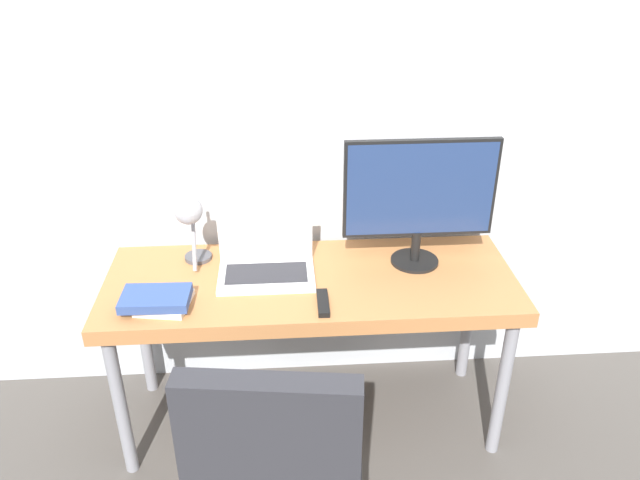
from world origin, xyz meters
TOP-DOWN VIEW (x-y plane):
  - ground_plane at (0.00, 0.00)m, footprint 12.00×12.00m
  - wall_back at (0.00, 0.66)m, footprint 8.00×0.05m
  - desk at (0.00, 0.30)m, footprint 1.58×0.59m
  - laptop at (-0.17, 0.35)m, footprint 0.37×0.25m
  - monitor at (0.42, 0.39)m, footprint 0.59×0.19m
  - desk_lamp at (-0.45, 0.37)m, footprint 0.11×0.23m
  - book_stack at (-0.55, 0.14)m, footprint 0.25×0.20m
  - tv_remote at (0.03, 0.11)m, footprint 0.04×0.16m
  - game_controller at (-0.58, 0.13)m, footprint 0.13×0.11m

SIDE VIEW (x-z plane):
  - ground_plane at x=0.00m, z-range 0.00..0.00m
  - desk at x=0.00m, z-range 0.29..1.01m
  - tv_remote at x=0.03m, z-range 0.72..0.74m
  - game_controller at x=-0.58m, z-range 0.72..0.76m
  - book_stack at x=-0.55m, z-range 0.72..0.78m
  - laptop at x=-0.17m, z-range 0.64..0.90m
  - desk_lamp at x=-0.45m, z-range 0.79..1.12m
  - monitor at x=0.42m, z-range 0.75..1.27m
  - wall_back at x=0.00m, z-range 0.00..2.60m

